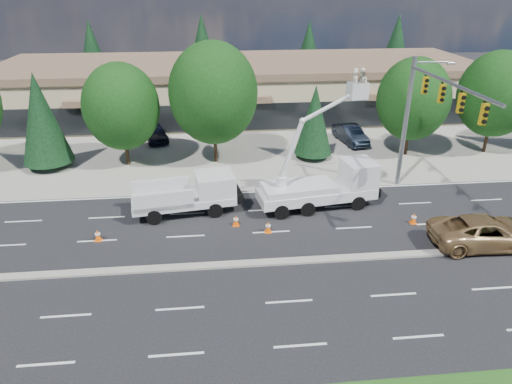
{
  "coord_description": "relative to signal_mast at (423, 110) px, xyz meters",
  "views": [
    {
      "loc": [
        -3.2,
        -19.87,
        13.58
      ],
      "look_at": [
        -0.84,
        3.73,
        2.4
      ],
      "focal_mm": 32.0,
      "sensor_mm": 36.0,
      "label": 1
    }
  ],
  "objects": [
    {
      "name": "strip_mall",
      "position": [
        -10.03,
        22.93,
        -3.23
      ],
      "size": [
        50.4,
        15.4,
        5.5
      ],
      "color": "tan",
      "rests_on": "ground"
    },
    {
      "name": "parked_car_east",
      "position": [
        -0.82,
        11.43,
        -5.28
      ],
      "size": [
        2.4,
        4.94,
        1.56
      ],
      "primitive_type": "imported",
      "rotation": [
        0.0,
        0.0,
        0.16
      ],
      "color": "black",
      "rests_on": "ground"
    },
    {
      "name": "tree_front_b",
      "position": [
        -26.03,
        7.96,
        -2.07
      ],
      "size": [
        3.77,
        3.77,
        7.44
      ],
      "color": "#332114",
      "rests_on": "ground"
    },
    {
      "name": "traffic_cone_d",
      "position": [
        -1.27,
        -3.63,
        -5.72
      ],
      "size": [
        0.4,
        0.4,
        0.7
      ],
      "color": "#F85A07",
      "rests_on": "ground"
    },
    {
      "name": "traffic_cone_a",
      "position": [
        -19.95,
        -3.8,
        -5.72
      ],
      "size": [
        0.4,
        0.4,
        0.7
      ],
      "color": "#F85A07",
      "rests_on": "ground"
    },
    {
      "name": "signal_mast",
      "position": [
        0.0,
        0.0,
        0.0
      ],
      "size": [
        2.76,
        10.16,
        9.0
      ],
      "color": "gray",
      "rests_on": "ground"
    },
    {
      "name": "tree_back_d",
      "position": [
        11.97,
        34.96,
        -1.07
      ],
      "size": [
        4.72,
        4.72,
        9.3
      ],
      "color": "#332114",
      "rests_on": "ground"
    },
    {
      "name": "utility_pickup",
      "position": [
        -14.73,
        -0.77,
        -5.05
      ],
      "size": [
        6.66,
        3.26,
        2.45
      ],
      "rotation": [
        0.0,
        0.0,
        0.15
      ],
      "color": "silver",
      "rests_on": "ground"
    },
    {
      "name": "tree_front_d",
      "position": [
        -13.03,
        7.96,
        -0.5
      ],
      "size": [
        6.84,
        6.84,
        9.49
      ],
      "color": "#332114",
      "rests_on": "ground"
    },
    {
      "name": "tree_back_a",
      "position": [
        -28.03,
        34.96,
        -1.3
      ],
      "size": [
        4.5,
        4.5,
        8.87
      ],
      "color": "#332114",
      "rests_on": "ground"
    },
    {
      "name": "tree_back_b",
      "position": [
        -14.03,
        34.96,
        -0.96
      ],
      "size": [
        4.82,
        4.82,
        9.49
      ],
      "color": "#332114",
      "rests_on": "ground"
    },
    {
      "name": "tree_front_f",
      "position": [
        2.97,
        7.96,
        -1.33
      ],
      "size": [
        5.82,
        5.82,
        8.07
      ],
      "color": "#332114",
      "rests_on": "ground"
    },
    {
      "name": "tree_front_g",
      "position": [
        9.97,
        7.96,
        -1.1
      ],
      "size": [
        6.11,
        6.11,
        8.48
      ],
      "color": "#332114",
      "rests_on": "ground"
    },
    {
      "name": "traffic_cone_c",
      "position": [
        -10.21,
        -3.82,
        -5.72
      ],
      "size": [
        0.4,
        0.4,
        0.7
      ],
      "color": "#F85A07",
      "rests_on": "ground"
    },
    {
      "name": "ground",
      "position": [
        -10.03,
        -7.04,
        -6.06
      ],
      "size": [
        140.0,
        140.0,
        0.0
      ],
      "primitive_type": "plane",
      "color": "black",
      "rests_on": "ground"
    },
    {
      "name": "road_median",
      "position": [
        -10.03,
        -7.04,
        -6.0
      ],
      "size": [
        120.0,
        0.55,
        0.12
      ],
      "primitive_type": "cube",
      "color": "gray",
      "rests_on": "ground"
    },
    {
      "name": "minivan",
      "position": [
        1.6,
        -6.44,
        -5.21
      ],
      "size": [
        6.17,
        3.01,
        1.69
      ],
      "primitive_type": "imported",
      "rotation": [
        0.0,
        0.0,
        1.54
      ],
      "color": "#A78151",
      "rests_on": "ground"
    },
    {
      "name": "parked_car_west",
      "position": [
        -18.43,
        13.78,
        -5.29
      ],
      "size": [
        3.0,
        4.83,
        1.53
      ],
      "primitive_type": "imported",
      "rotation": [
        0.0,
        0.0,
        0.28
      ],
      "color": "black",
      "rests_on": "ground"
    },
    {
      "name": "bucket_truck",
      "position": [
        -5.97,
        -0.74,
        -4.15
      ],
      "size": [
        7.86,
        3.36,
        8.79
      ],
      "rotation": [
        0.0,
        0.0,
        0.14
      ],
      "color": "silver",
      "rests_on": "ground"
    },
    {
      "name": "traffic_cone_b",
      "position": [
        -12.04,
        -2.85,
        -5.72
      ],
      "size": [
        0.4,
        0.4,
        0.7
      ],
      "color": "#F85A07",
      "rests_on": "ground"
    },
    {
      "name": "concrete_apron",
      "position": [
        -10.03,
        12.96,
        -6.05
      ],
      "size": [
        140.0,
        22.0,
        0.01
      ],
      "primitive_type": "cube",
      "color": "gray",
      "rests_on": "ground"
    },
    {
      "name": "tree_back_c",
      "position": [
        -0.03,
        34.96,
        -1.42
      ],
      "size": [
        4.39,
        4.39,
        8.65
      ],
      "color": "#332114",
      "rests_on": "ground"
    },
    {
      "name": "tree_front_c",
      "position": [
        -20.03,
        7.96,
        -1.35
      ],
      "size": [
        5.79,
        5.79,
        8.04
      ],
      "color": "#332114",
      "rests_on": "ground"
    },
    {
      "name": "tree_front_e",
      "position": [
        -5.03,
        7.96,
        -2.82
      ],
      "size": [
        3.06,
        3.06,
        6.03
      ],
      "color": "#332114",
      "rests_on": "ground"
    }
  ]
}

